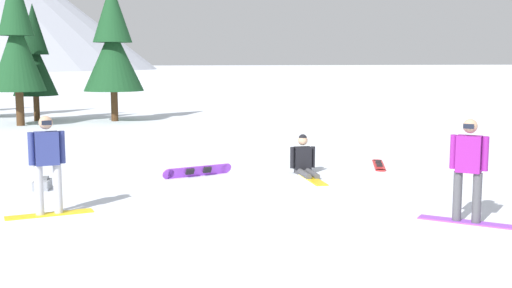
{
  "coord_description": "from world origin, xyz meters",
  "views": [
    {
      "loc": [
        -3.89,
        -9.75,
        2.74
      ],
      "look_at": [
        0.64,
        2.66,
        1.0
      ],
      "focal_mm": 44.23,
      "sensor_mm": 36.0,
      "label": 1
    }
  ],
  "objects_px": {
    "snowboarder_background": "(305,161)",
    "loose_snowboard_near_left": "(198,171)",
    "snowboarder_midground": "(47,163)",
    "pine_tree_leaning": "(17,40)",
    "pine_tree_broad": "(113,46)",
    "pine_tree_young": "(34,57)",
    "loose_snowboard_far_spare": "(379,165)",
    "snowboarder_foreground": "(468,168)",
    "backpack_grey": "(42,184)"
  },
  "relations": [
    {
      "from": "snowboarder_foreground",
      "to": "snowboarder_background",
      "type": "relative_size",
      "value": 0.98
    },
    {
      "from": "snowboarder_background",
      "to": "pine_tree_broad",
      "type": "xyz_separation_m",
      "value": [
        -2.48,
        15.65,
        3.11
      ]
    },
    {
      "from": "pine_tree_broad",
      "to": "pine_tree_leaning",
      "type": "distance_m",
      "value": 4.14
    },
    {
      "from": "pine_tree_leaning",
      "to": "pine_tree_young",
      "type": "bearing_deg",
      "value": 70.49
    },
    {
      "from": "snowboarder_midground",
      "to": "loose_snowboard_near_left",
      "type": "xyz_separation_m",
      "value": [
        3.48,
        2.77,
        -0.81
      ]
    },
    {
      "from": "snowboarder_background",
      "to": "pine_tree_leaning",
      "type": "bearing_deg",
      "value": 113.72
    },
    {
      "from": "snowboarder_midground",
      "to": "loose_snowboard_near_left",
      "type": "distance_m",
      "value": 4.52
    },
    {
      "from": "backpack_grey",
      "to": "pine_tree_leaning",
      "type": "xyz_separation_m",
      "value": [
        -0.51,
        14.65,
        3.52
      ]
    },
    {
      "from": "pine_tree_broad",
      "to": "snowboarder_foreground",
      "type": "bearing_deg",
      "value": -81.37
    },
    {
      "from": "snowboarder_background",
      "to": "loose_snowboard_near_left",
      "type": "height_order",
      "value": "snowboarder_background"
    },
    {
      "from": "snowboarder_background",
      "to": "loose_snowboard_near_left",
      "type": "distance_m",
      "value": 2.59
    },
    {
      "from": "snowboarder_midground",
      "to": "pine_tree_leaning",
      "type": "xyz_separation_m",
      "value": [
        -0.57,
        17.06,
        2.7
      ]
    },
    {
      "from": "loose_snowboard_near_left",
      "to": "pine_tree_broad",
      "type": "xyz_separation_m",
      "value": [
        0.03,
        15.03,
        3.31
      ]
    },
    {
      "from": "snowboarder_background",
      "to": "snowboarder_midground",
      "type": "bearing_deg",
      "value": -160.27
    },
    {
      "from": "snowboarder_foreground",
      "to": "loose_snowboard_near_left",
      "type": "distance_m",
      "value": 6.66
    },
    {
      "from": "loose_snowboard_near_left",
      "to": "pine_tree_young",
      "type": "xyz_separation_m",
      "value": [
        -3.35,
        16.27,
        2.78
      ]
    },
    {
      "from": "snowboarder_midground",
      "to": "loose_snowboard_near_left",
      "type": "relative_size",
      "value": 0.99
    },
    {
      "from": "snowboarder_midground",
      "to": "pine_tree_young",
      "type": "distance_m",
      "value": 19.15
    },
    {
      "from": "loose_snowboard_near_left",
      "to": "pine_tree_leaning",
      "type": "xyz_separation_m",
      "value": [
        -4.05,
        14.29,
        3.51
      ]
    },
    {
      "from": "backpack_grey",
      "to": "loose_snowboard_near_left",
      "type": "bearing_deg",
      "value": 5.81
    },
    {
      "from": "pine_tree_leaning",
      "to": "pine_tree_young",
      "type": "xyz_separation_m",
      "value": [
        0.7,
        1.98,
        -0.73
      ]
    },
    {
      "from": "snowboarder_background",
      "to": "pine_tree_young",
      "type": "height_order",
      "value": "pine_tree_young"
    },
    {
      "from": "snowboarder_midground",
      "to": "pine_tree_young",
      "type": "height_order",
      "value": "pine_tree_young"
    },
    {
      "from": "snowboarder_foreground",
      "to": "pine_tree_broad",
      "type": "xyz_separation_m",
      "value": [
        -3.16,
        20.81,
        2.5
      ]
    },
    {
      "from": "loose_snowboard_near_left",
      "to": "pine_tree_broad",
      "type": "distance_m",
      "value": 15.38
    },
    {
      "from": "snowboarder_foreground",
      "to": "pine_tree_broad",
      "type": "distance_m",
      "value": 21.2
    },
    {
      "from": "snowboarder_midground",
      "to": "loose_snowboard_far_spare",
      "type": "bearing_deg",
      "value": 17.71
    },
    {
      "from": "pine_tree_broad",
      "to": "pine_tree_leaning",
      "type": "relative_size",
      "value": 0.94
    },
    {
      "from": "loose_snowboard_near_left",
      "to": "pine_tree_broad",
      "type": "bearing_deg",
      "value": 89.9
    },
    {
      "from": "snowboarder_background",
      "to": "backpack_grey",
      "type": "distance_m",
      "value": 6.06
    },
    {
      "from": "snowboarder_midground",
      "to": "loose_snowboard_near_left",
      "type": "height_order",
      "value": "snowboarder_midground"
    },
    {
      "from": "loose_snowboard_far_spare",
      "to": "pine_tree_young",
      "type": "relative_size",
      "value": 0.33
    },
    {
      "from": "snowboarder_foreground",
      "to": "snowboarder_background",
      "type": "height_order",
      "value": "snowboarder_foreground"
    },
    {
      "from": "snowboarder_foreground",
      "to": "snowboarder_background",
      "type": "xyz_separation_m",
      "value": [
        -0.68,
        5.16,
        -0.61
      ]
    },
    {
      "from": "loose_snowboard_far_spare",
      "to": "snowboarder_foreground",
      "type": "bearing_deg",
      "value": -106.79
    },
    {
      "from": "backpack_grey",
      "to": "pine_tree_leaning",
      "type": "height_order",
      "value": "pine_tree_leaning"
    },
    {
      "from": "backpack_grey",
      "to": "pine_tree_broad",
      "type": "height_order",
      "value": "pine_tree_broad"
    },
    {
      "from": "snowboarder_background",
      "to": "pine_tree_broad",
      "type": "distance_m",
      "value": 16.15
    },
    {
      "from": "loose_snowboard_near_left",
      "to": "backpack_grey",
      "type": "distance_m",
      "value": 3.56
    },
    {
      "from": "snowboarder_background",
      "to": "loose_snowboard_near_left",
      "type": "bearing_deg",
      "value": 165.99
    },
    {
      "from": "snowboarder_foreground",
      "to": "pine_tree_broad",
      "type": "height_order",
      "value": "pine_tree_broad"
    },
    {
      "from": "loose_snowboard_far_spare",
      "to": "pine_tree_leaning",
      "type": "distance_m",
      "value": 17.33
    },
    {
      "from": "snowboarder_midground",
      "to": "snowboarder_background",
      "type": "height_order",
      "value": "snowboarder_midground"
    },
    {
      "from": "snowboarder_foreground",
      "to": "loose_snowboard_far_spare",
      "type": "relative_size",
      "value": 1.0
    },
    {
      "from": "pine_tree_leaning",
      "to": "pine_tree_young",
      "type": "height_order",
      "value": "pine_tree_leaning"
    },
    {
      "from": "snowboarder_midground",
      "to": "snowboarder_background",
      "type": "bearing_deg",
      "value": 19.73
    },
    {
      "from": "pine_tree_young",
      "to": "pine_tree_leaning",
      "type": "bearing_deg",
      "value": -109.51
    },
    {
      "from": "snowboarder_background",
      "to": "loose_snowboard_far_spare",
      "type": "relative_size",
      "value": 1.01
    },
    {
      "from": "loose_snowboard_far_spare",
      "to": "pine_tree_young",
      "type": "height_order",
      "value": "pine_tree_young"
    },
    {
      "from": "snowboarder_foreground",
      "to": "pine_tree_leaning",
      "type": "distance_m",
      "value": 21.51
    }
  ]
}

